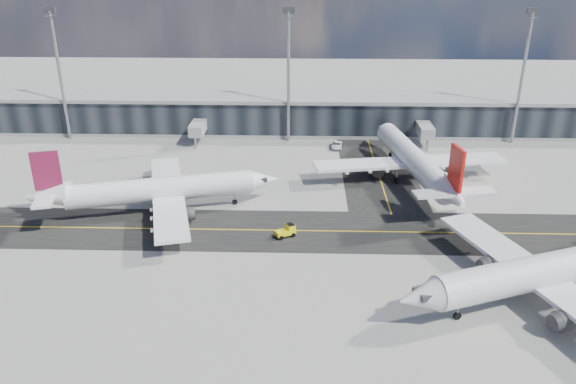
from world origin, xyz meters
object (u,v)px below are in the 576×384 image
object	(u,v)px
airliner_af	(158,190)
airliner_near	(554,269)
baggage_tug	(287,231)
airliner_redtail	(414,160)
service_van	(337,145)

from	to	relation	value
airliner_af	airliner_near	xyz separation A→B (m)	(54.48, -23.37, 0.26)
airliner_af	baggage_tug	distance (m)	23.00
airliner_near	baggage_tug	xyz separation A→B (m)	(-33.13, 15.34, -3.21)
airliner_af	airliner_redtail	bearing A→B (deg)	93.12
airliner_redtail	service_van	world-z (taller)	airliner_redtail
service_van	airliner_af	bearing A→B (deg)	-127.86
airliner_af	baggage_tug	bearing A→B (deg)	54.44
airliner_af	airliner_redtail	size ratio (longest dim) A/B	0.92
airliner_af	service_van	size ratio (longest dim) A/B	8.19
airliner_redtail	baggage_tug	world-z (taller)	airliner_redtail
airliner_redtail	service_van	xyz separation A→B (m)	(-13.16, 18.55, -3.53)
airliner_af	service_van	xyz separation A→B (m)	(30.88, 32.92, -3.24)
airliner_af	service_van	world-z (taller)	airliner_af
airliner_af	airliner_redtail	distance (m)	46.32
airliner_redtail	service_van	bearing A→B (deg)	115.77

